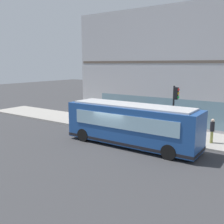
{
  "coord_description": "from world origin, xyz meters",
  "views": [
    {
      "loc": [
        -15.29,
        -10.32,
        5.91
      ],
      "look_at": [
        2.23,
        1.71,
        1.95
      ],
      "focal_mm": 41.46,
      "sensor_mm": 36.0,
      "label": 1
    }
  ],
  "objects_px": {
    "pedestrian_near_hydrant": "(107,112)",
    "pedestrian_by_light_pole": "(131,114)",
    "pedestrian_near_building_entrance": "(154,116)",
    "city_bus_nearside": "(131,125)",
    "pedestrian_walking_along_curb": "(212,129)",
    "newspaper_vending_box": "(118,120)",
    "traffic_light_near_corner": "(175,103)"
  },
  "relations": [
    {
      "from": "pedestrian_walking_along_curb",
      "to": "pedestrian_by_light_pole",
      "type": "xyz_separation_m",
      "value": [
        2.11,
        8.1,
        -0.11
      ]
    },
    {
      "from": "pedestrian_near_building_entrance",
      "to": "city_bus_nearside",
      "type": "bearing_deg",
      "value": -171.23
    },
    {
      "from": "traffic_light_near_corner",
      "to": "pedestrian_walking_along_curb",
      "type": "distance_m",
      "value": 3.3
    },
    {
      "from": "pedestrian_by_light_pole",
      "to": "pedestrian_near_building_entrance",
      "type": "xyz_separation_m",
      "value": [
        0.03,
        -2.38,
        0.09
      ]
    },
    {
      "from": "traffic_light_near_corner",
      "to": "pedestrian_near_hydrant",
      "type": "xyz_separation_m",
      "value": [
        2.28,
        7.86,
        -1.9
      ]
    },
    {
      "from": "pedestrian_near_hydrant",
      "to": "city_bus_nearside",
      "type": "bearing_deg",
      "value": -131.14
    },
    {
      "from": "city_bus_nearside",
      "to": "traffic_light_near_corner",
      "type": "bearing_deg",
      "value": -40.9
    },
    {
      "from": "city_bus_nearside",
      "to": "pedestrian_near_hydrant",
      "type": "height_order",
      "value": "city_bus_nearside"
    },
    {
      "from": "pedestrian_walking_along_curb",
      "to": "newspaper_vending_box",
      "type": "bearing_deg",
      "value": 83.47
    },
    {
      "from": "city_bus_nearside",
      "to": "pedestrian_near_building_entrance",
      "type": "xyz_separation_m",
      "value": [
        5.68,
        0.88,
        -0.36
      ]
    },
    {
      "from": "traffic_light_near_corner",
      "to": "pedestrian_by_light_pole",
      "type": "relative_size",
      "value": 2.52
    },
    {
      "from": "pedestrian_walking_along_curb",
      "to": "pedestrian_by_light_pole",
      "type": "relative_size",
      "value": 1.1
    },
    {
      "from": "pedestrian_walking_along_curb",
      "to": "pedestrian_by_light_pole",
      "type": "bearing_deg",
      "value": 75.39
    },
    {
      "from": "pedestrian_near_building_entrance",
      "to": "pedestrian_walking_along_curb",
      "type": "bearing_deg",
      "value": -110.49
    },
    {
      "from": "pedestrian_near_hydrant",
      "to": "newspaper_vending_box",
      "type": "distance_m",
      "value": 1.67
    },
    {
      "from": "traffic_light_near_corner",
      "to": "pedestrian_near_building_entrance",
      "type": "xyz_separation_m",
      "value": [
        3.06,
        3.14,
        -1.86
      ]
    },
    {
      "from": "city_bus_nearside",
      "to": "pedestrian_near_building_entrance",
      "type": "distance_m",
      "value": 5.76
    },
    {
      "from": "pedestrian_walking_along_curb",
      "to": "traffic_light_near_corner",
      "type": "bearing_deg",
      "value": 109.79
    },
    {
      "from": "pedestrian_walking_along_curb",
      "to": "pedestrian_near_building_entrance",
      "type": "relative_size",
      "value": 1.01
    },
    {
      "from": "city_bus_nearside",
      "to": "traffic_light_near_corner",
      "type": "distance_m",
      "value": 3.77
    },
    {
      "from": "traffic_light_near_corner",
      "to": "city_bus_nearside",
      "type": "bearing_deg",
      "value": 139.1
    },
    {
      "from": "traffic_light_near_corner",
      "to": "pedestrian_by_light_pole",
      "type": "distance_m",
      "value": 6.6
    },
    {
      "from": "traffic_light_near_corner",
      "to": "newspaper_vending_box",
      "type": "height_order",
      "value": "traffic_light_near_corner"
    },
    {
      "from": "pedestrian_near_hydrant",
      "to": "newspaper_vending_box",
      "type": "bearing_deg",
      "value": -102.2
    },
    {
      "from": "newspaper_vending_box",
      "to": "pedestrian_near_hydrant",
      "type": "bearing_deg",
      "value": 77.8
    },
    {
      "from": "pedestrian_by_light_pole",
      "to": "newspaper_vending_box",
      "type": "bearing_deg",
      "value": 143.69
    },
    {
      "from": "pedestrian_by_light_pole",
      "to": "pedestrian_near_building_entrance",
      "type": "distance_m",
      "value": 2.39
    },
    {
      "from": "pedestrian_walking_along_curb",
      "to": "pedestrian_near_building_entrance",
      "type": "distance_m",
      "value": 6.1
    },
    {
      "from": "pedestrian_near_hydrant",
      "to": "pedestrian_by_light_pole",
      "type": "distance_m",
      "value": 2.46
    },
    {
      "from": "traffic_light_near_corner",
      "to": "pedestrian_by_light_pole",
      "type": "xyz_separation_m",
      "value": [
        3.04,
        5.52,
        -1.95
      ]
    },
    {
      "from": "pedestrian_walking_along_curb",
      "to": "pedestrian_near_hydrant",
      "type": "bearing_deg",
      "value": 82.62
    },
    {
      "from": "city_bus_nearside",
      "to": "traffic_light_near_corner",
      "type": "relative_size",
      "value": 2.41
    }
  ]
}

